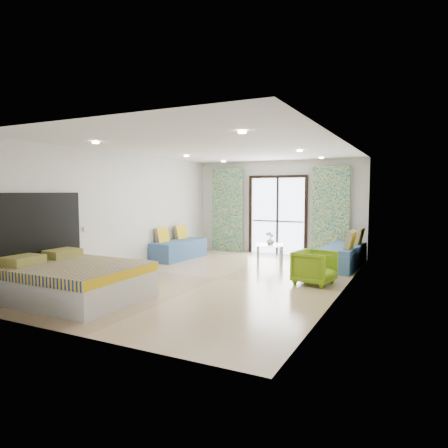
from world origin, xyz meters
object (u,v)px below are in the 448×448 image
at_px(coffee_table, 270,246).
at_px(daybed_left, 178,249).
at_px(armchair, 315,266).
at_px(daybed_right, 344,255).
at_px(bed, 74,281).

bearing_deg(coffee_table, daybed_left, -165.10).
height_order(coffee_table, armchair, coffee_table).
height_order(daybed_left, daybed_right, daybed_right).
distance_m(coffee_table, armchair, 2.53).
distance_m(bed, daybed_left, 4.25).
xyz_separation_m(bed, coffee_table, (1.75, 4.84, 0.09)).
bearing_deg(coffee_table, daybed_right, 1.39).
bearing_deg(daybed_left, bed, -77.91).
distance_m(daybed_left, coffee_table, 2.47).
bearing_deg(daybed_right, bed, -122.59).
bearing_deg(bed, daybed_left, 98.61).
bearing_deg(coffee_table, bed, -109.84).
height_order(daybed_left, coffee_table, daybed_left).
bearing_deg(armchair, daybed_left, 81.38).
bearing_deg(armchair, daybed_right, 2.95).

